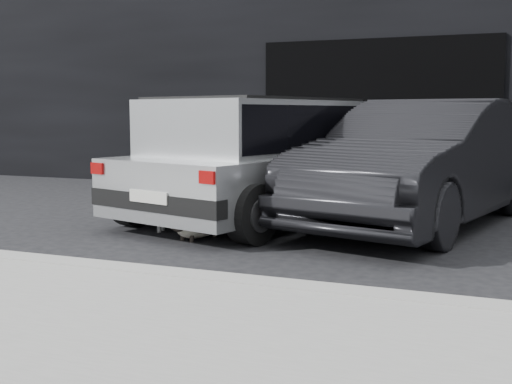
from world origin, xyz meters
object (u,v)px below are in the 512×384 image
(second_car, at_px, (423,163))
(cat_white, at_px, (177,217))
(silver_hatchback, at_px, (263,154))
(cat_siamese, at_px, (195,227))

(second_car, relative_size, cat_white, 6.01)
(silver_hatchback, distance_m, cat_siamese, 1.72)
(cat_white, bearing_deg, second_car, 111.47)
(cat_siamese, distance_m, cat_white, 0.50)
(cat_white, bearing_deg, cat_siamese, 42.21)
(second_car, height_order, cat_white, second_car)
(silver_hatchback, height_order, second_car, silver_hatchback)
(second_car, height_order, cat_siamese, second_car)
(silver_hatchback, height_order, cat_white, silver_hatchback)
(silver_hatchback, bearing_deg, second_car, 23.96)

